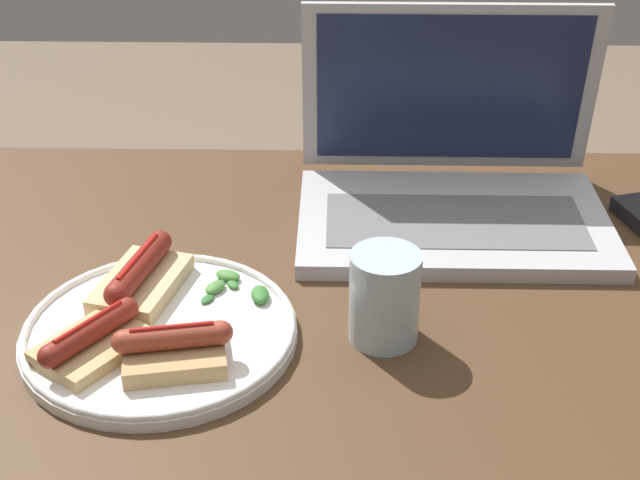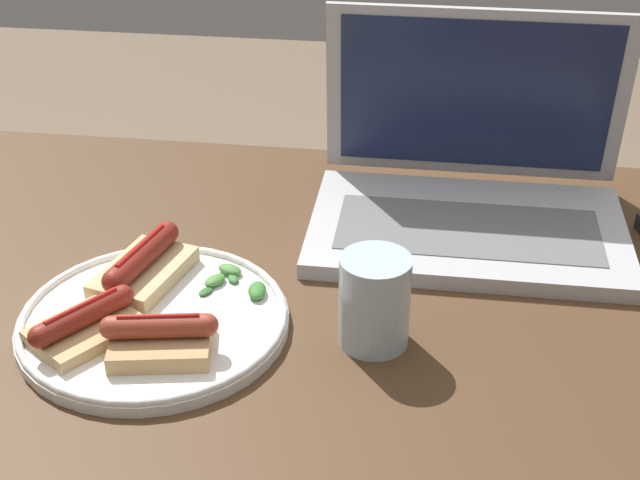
% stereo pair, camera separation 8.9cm
% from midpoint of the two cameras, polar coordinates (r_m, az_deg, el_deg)
% --- Properties ---
extents(desk, '(1.33, 0.70, 0.72)m').
position_cam_midpoint_polar(desk, '(0.95, 1.05, -7.34)').
color(desk, '#4C331E').
rests_on(desk, ground_plane).
extents(laptop, '(0.35, 0.25, 0.23)m').
position_cam_midpoint_polar(laptop, '(1.04, 6.05, 3.62)').
color(laptop, '#B7B7BC').
rests_on(laptop, desk).
extents(plate, '(0.26, 0.26, 0.02)m').
position_cam_midpoint_polar(plate, '(0.87, -13.14, -5.79)').
color(plate, white).
rests_on(plate, desk).
extents(sausage_toast_left, '(0.11, 0.08, 0.04)m').
position_cam_midpoint_polar(sausage_toast_left, '(0.81, -12.47, -6.88)').
color(sausage_toast_left, tan).
rests_on(sausage_toast_left, plate).
extents(sausage_toast_middle, '(0.09, 0.12, 0.04)m').
position_cam_midpoint_polar(sausage_toast_middle, '(0.91, -14.17, -2.42)').
color(sausage_toast_middle, '#D6B784').
rests_on(sausage_toast_middle, plate).
extents(sausage_toast_right, '(0.11, 0.12, 0.04)m').
position_cam_midpoint_polar(sausage_toast_right, '(0.85, -17.39, -6.24)').
color(sausage_toast_right, tan).
rests_on(sausage_toast_right, plate).
extents(salad_pile, '(0.07, 0.06, 0.01)m').
position_cam_midpoint_polar(salad_pile, '(0.90, -8.19, -3.09)').
color(salad_pile, '#387A33').
rests_on(salad_pile, plate).
extents(drinking_glass, '(0.07, 0.07, 0.09)m').
position_cam_midpoint_polar(drinking_glass, '(0.83, 1.00, -3.76)').
color(drinking_glass, silver).
rests_on(drinking_glass, desk).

